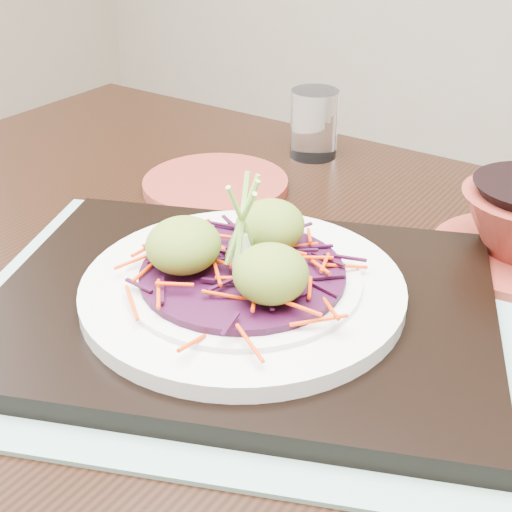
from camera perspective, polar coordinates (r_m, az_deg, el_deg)
The scene contains 10 objects.
dining_table at distance 0.66m, azimuth 3.05°, elevation -12.46°, with size 1.27×0.87×0.78m.
placemat at distance 0.60m, azimuth -1.04°, elevation -4.87°, with size 0.47×0.37×0.00m, color gray.
serving_tray at distance 0.59m, azimuth -1.05°, elevation -3.98°, with size 0.41×0.30×0.02m, color black.
white_plate at distance 0.58m, azimuth -1.06°, elevation -2.51°, with size 0.26×0.26×0.02m.
cabbage_bed at distance 0.57m, azimuth -1.08°, elevation -1.38°, with size 0.17×0.17×0.01m, color #300925.
carrot_julienne at distance 0.57m, azimuth -1.08°, elevation -0.68°, with size 0.20×0.20×0.01m, color #EB3804, non-canonical shape.
guacamole_scoops at distance 0.56m, azimuth -1.14°, elevation 0.65°, with size 0.14×0.13×0.05m.
scallion_garnish at distance 0.55m, azimuth -1.12°, elevation 2.50°, with size 0.06×0.06×0.09m, color #90D153, non-canonical shape.
terracotta_side_plate at distance 0.83m, azimuth -3.26°, elevation 5.75°, with size 0.17×0.17×0.01m, color maroon.
water_glass at distance 0.91m, azimuth 4.67°, elevation 10.50°, with size 0.06×0.06×0.09m, color white.
Camera 1 is at (0.25, -0.37, 1.12)m, focal length 50.00 mm.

